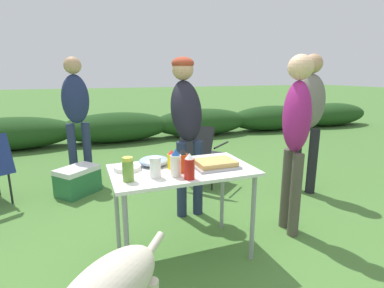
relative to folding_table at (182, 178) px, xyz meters
name	(u,v)px	position (x,y,z in m)	size (l,w,h in m)	color
ground_plane	(183,253)	(0.00, 0.00, -0.66)	(60.00, 60.00, 0.00)	#477533
shrub_hedge	(116,127)	(0.00, 4.47, -0.34)	(14.40, 0.90, 0.64)	#1E4219
folding_table	(182,178)	(0.00, 0.00, 0.00)	(1.10, 0.64, 0.74)	silver
food_tray	(215,164)	(0.26, -0.06, 0.10)	(0.34, 0.26, 0.06)	#9E9EA3
plate_stack	(127,168)	(-0.41, 0.12, 0.09)	(0.21, 0.21, 0.03)	white
mixing_bowl	(154,161)	(-0.18, 0.17, 0.11)	(0.25, 0.25, 0.07)	#99B2CC
paper_cup_stack	(155,167)	(-0.24, -0.13, 0.15)	(0.08, 0.08, 0.15)	white
hot_sauce_bottle	(182,161)	(-0.03, -0.08, 0.16)	(0.07, 0.07, 0.18)	#CC4214
relish_jar	(128,169)	(-0.44, -0.13, 0.16)	(0.08, 0.08, 0.17)	olive
ketchup_bottle	(189,167)	(-0.03, -0.24, 0.17)	(0.07, 0.07, 0.19)	red
bbq_sauce_bottle	(183,159)	(0.01, 0.01, 0.15)	(0.07, 0.07, 0.15)	#562314
mustard_bottle	(172,160)	(-0.07, 0.03, 0.15)	(0.07, 0.07, 0.15)	yellow
mayo_bottle	(176,163)	(-0.10, -0.15, 0.17)	(0.08, 0.08, 0.20)	silver
standing_person_in_gray_fleece	(186,115)	(0.31, 0.76, 0.38)	(0.35, 0.47, 1.63)	#232D4C
standing_person_in_red_jacket	(76,108)	(-0.76, 2.19, 0.35)	(0.37, 0.28, 1.68)	#232D4C
standing_person_with_beanie	(296,127)	(1.06, 0.00, 0.34)	(0.27, 0.34, 1.62)	#4C473D
standing_person_in_navy_coat	(309,111)	(1.86, 0.75, 0.36)	(0.42, 0.44, 1.69)	black
camp_chair_green_behind_table	(202,151)	(0.74, 1.39, -0.20)	(0.75, 0.73, 0.83)	#232328
cooler_box	(78,181)	(-0.81, 1.66, -0.49)	(0.57, 0.55, 0.34)	#286B3D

